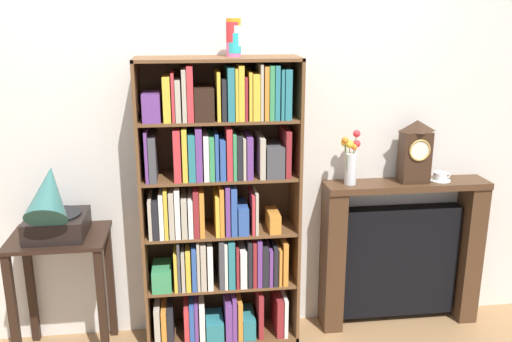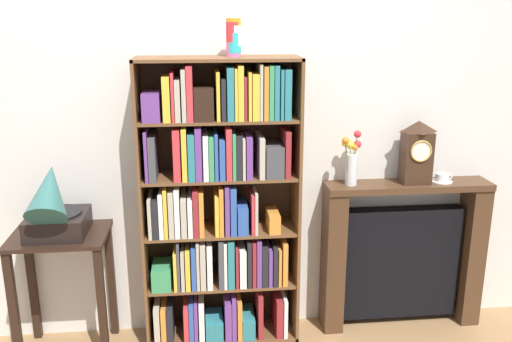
# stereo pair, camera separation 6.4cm
# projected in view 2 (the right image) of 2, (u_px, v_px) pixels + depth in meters

# --- Properties ---
(wall_back) EXTENTS (4.57, 0.08, 2.60)m
(wall_back) POSITION_uv_depth(u_px,v_px,m) (238.00, 129.00, 3.32)
(wall_back) COLOR silver
(wall_back) RESTS_ON ground
(bookshelf) EXTENTS (0.91, 0.33, 1.75)m
(bookshelf) POSITION_uv_depth(u_px,v_px,m) (219.00, 211.00, 3.23)
(bookshelf) COLOR brown
(bookshelf) RESTS_ON ground
(cup_stack) EXTENTS (0.08, 0.08, 0.20)m
(cup_stack) POSITION_uv_depth(u_px,v_px,m) (234.00, 38.00, 2.99)
(cup_stack) COLOR pink
(cup_stack) RESTS_ON bookshelf
(side_table_left) EXTENTS (0.54, 0.42, 0.77)m
(side_table_left) POSITION_uv_depth(u_px,v_px,m) (63.00, 268.00, 3.18)
(side_table_left) COLOR black
(side_table_left) RESTS_ON ground
(gramophone) EXTENTS (0.32, 0.46, 0.48)m
(gramophone) POSITION_uv_depth(u_px,v_px,m) (53.00, 206.00, 3.01)
(gramophone) COLOR black
(gramophone) RESTS_ON side_table_left
(fireplace_mantel) EXTENTS (1.03, 0.22, 0.97)m
(fireplace_mantel) POSITION_uv_depth(u_px,v_px,m) (402.00, 255.00, 3.53)
(fireplace_mantel) COLOR #472D1C
(fireplace_mantel) RESTS_ON ground
(mantel_clock) EXTENTS (0.17, 0.14, 0.39)m
(mantel_clock) POSITION_uv_depth(u_px,v_px,m) (417.00, 152.00, 3.33)
(mantel_clock) COLOR #382316
(mantel_clock) RESTS_ON fireplace_mantel
(flower_vase) EXTENTS (0.14, 0.13, 0.34)m
(flower_vase) POSITION_uv_depth(u_px,v_px,m) (352.00, 160.00, 3.30)
(flower_vase) COLOR silver
(flower_vase) RESTS_ON fireplace_mantel
(teacup_with_saucer) EXTENTS (0.13, 0.13, 0.05)m
(teacup_with_saucer) POSITION_uv_depth(u_px,v_px,m) (442.00, 178.00, 3.39)
(teacup_with_saucer) COLOR white
(teacup_with_saucer) RESTS_ON fireplace_mantel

